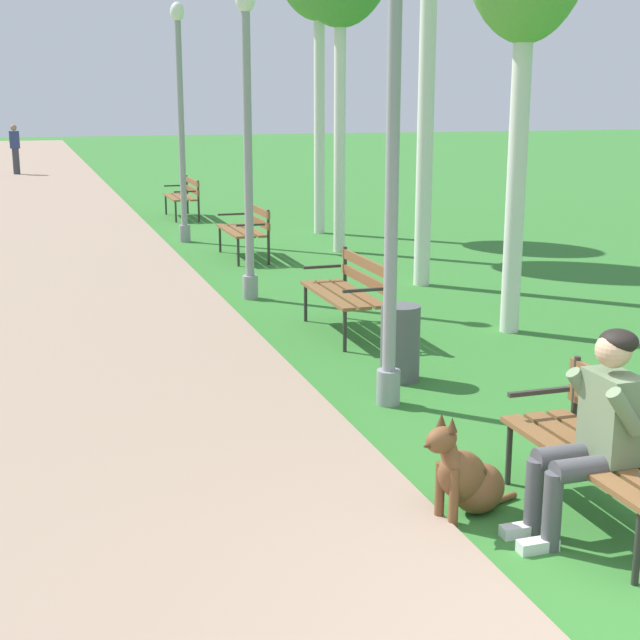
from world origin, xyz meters
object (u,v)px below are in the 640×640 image
at_px(park_bench_furthest, 184,194).
at_px(lamp_post_far, 181,121).
at_px(park_bench_mid, 350,288).
at_px(person_seated_on_near_bench, 595,426).
at_px(dog_brown, 468,477).
at_px(litter_bin, 400,343).
at_px(park_bench_near, 612,443).
at_px(lamp_post_near, 392,171).
at_px(lamp_post_mid, 248,142).
at_px(park_bench_far, 247,226).
at_px(pedestrian_distant, 15,150).

distance_m(park_bench_furthest, lamp_post_far, 3.74).
distance_m(park_bench_mid, person_seated_on_near_bench, 4.95).
xyz_separation_m(park_bench_mid, dog_brown, (-0.83, -4.51, -0.25)).
relative_size(person_seated_on_near_bench, litter_bin, 1.79).
bearing_deg(park_bench_near, lamp_post_near, 100.24).
bearing_deg(lamp_post_near, park_bench_near, -79.76).
xyz_separation_m(park_bench_near, park_bench_furthest, (-0.02, 15.28, 0.00)).
height_order(lamp_post_mid, lamp_post_far, lamp_post_far).
height_order(park_bench_mid, park_bench_furthest, same).
height_order(park_bench_mid, litter_bin, park_bench_mid).
xyz_separation_m(park_bench_far, lamp_post_mid, (-0.67, -3.01, 1.47)).
xyz_separation_m(person_seated_on_near_bench, lamp_post_mid, (-0.37, 7.03, 1.31)).
bearing_deg(litter_bin, lamp_post_near, -120.29).
bearing_deg(park_bench_far, dog_brown, -95.21).
bearing_deg(lamp_post_far, dog_brown, -91.04).
bearing_deg(lamp_post_far, person_seated_on_near_bench, -88.25).
bearing_deg(park_bench_near, park_bench_furthest, 90.07).
xyz_separation_m(park_bench_mid, pedestrian_distant, (-3.51, 23.08, 0.33)).
bearing_deg(person_seated_on_near_bench, park_bench_mid, 87.11).
relative_size(park_bench_mid, lamp_post_mid, 0.39).
bearing_deg(pedestrian_distant, dog_brown, -84.45).
relative_size(park_bench_furthest, lamp_post_far, 0.37).
bearing_deg(park_bench_far, park_bench_mid, -90.53).
distance_m(park_bench_mid, lamp_post_far, 7.32).
relative_size(lamp_post_near, litter_bin, 5.41).
bearing_deg(lamp_post_mid, litter_bin, -82.77).
bearing_deg(person_seated_on_near_bench, pedestrian_distant, 96.63).
bearing_deg(person_seated_on_near_bench, park_bench_near, 26.66).
bearing_deg(person_seated_on_near_bench, park_bench_far, 88.31).
distance_m(dog_brown, litter_bin, 2.85).
relative_size(park_bench_far, litter_bin, 2.14).
distance_m(dog_brown, lamp_post_mid, 6.82).
distance_m(dog_brown, lamp_post_near, 2.76).
height_order(lamp_post_near, lamp_post_mid, lamp_post_mid).
xyz_separation_m(lamp_post_near, pedestrian_distant, (-3.02, 25.44, -1.12)).
bearing_deg(park_bench_far, pedestrian_distant, 101.18).
relative_size(park_bench_near, litter_bin, 2.14).
height_order(park_bench_far, dog_brown, park_bench_far).
xyz_separation_m(park_bench_furthest, dog_brown, (-0.77, -14.95, -0.25)).
height_order(park_bench_furthest, person_seated_on_near_bench, person_seated_on_near_bench).
relative_size(park_bench_near, park_bench_far, 1.00).
relative_size(park_bench_furthest, dog_brown, 1.86).
distance_m(park_bench_mid, lamp_post_mid, 2.63).
xyz_separation_m(park_bench_furthest, lamp_post_mid, (-0.56, -8.35, 1.47)).
bearing_deg(park_bench_near, lamp_post_mid, 94.76).
height_order(lamp_post_far, litter_bin, lamp_post_far).
distance_m(park_bench_furthest, dog_brown, 14.97).
relative_size(park_bench_near, dog_brown, 1.86).
xyz_separation_m(park_bench_near, person_seated_on_near_bench, (-0.21, -0.10, 0.17)).
relative_size(dog_brown, litter_bin, 1.15).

